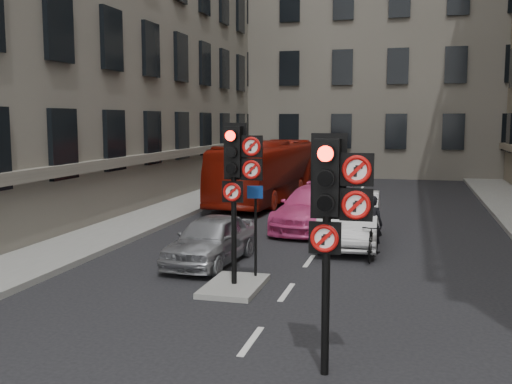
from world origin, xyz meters
The scene contains 12 objects.
pavement_left centered at (-7.20, 12.00, 0.08)m, with size 3.00×50.00×0.16m, color gray.
centre_island centered at (-1.20, 5.00, 0.06)m, with size 1.20×2.00×0.12m, color gray.
building_far centered at (0.00, 38.00, 10.00)m, with size 30.00×14.00×20.00m, color slate.
signal_near centered at (1.49, 0.99, 2.58)m, with size 0.91×0.40×3.58m.
signal_far centered at (-1.11, 4.99, 2.70)m, with size 0.91×0.40×3.58m.
car_silver centered at (-2.46, 7.12, 0.64)m, with size 1.51×3.75×1.28m, color #9C9EA3.
car_white centered at (0.83, 10.51, 0.78)m, with size 1.66×4.76×1.57m, color silver.
car_pink centered at (-0.64, 12.70, 0.73)m, with size 2.04×5.02×1.46m, color #D93F85.
bus_red centered at (-3.84, 19.07, 1.40)m, with size 2.35×10.03×2.80m, color maroon.
motorcycle centered at (1.61, 8.61, 0.50)m, with size 0.47×1.66×1.00m, color black.
motorcyclist centered at (1.55, 9.40, 0.83)m, with size 0.60×0.40×1.65m, color black.
info_sign centered at (-0.90, 5.73, 1.50)m, with size 0.36×0.15×2.13m.
Camera 1 is at (2.55, -7.51, 3.78)m, focal length 42.00 mm.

